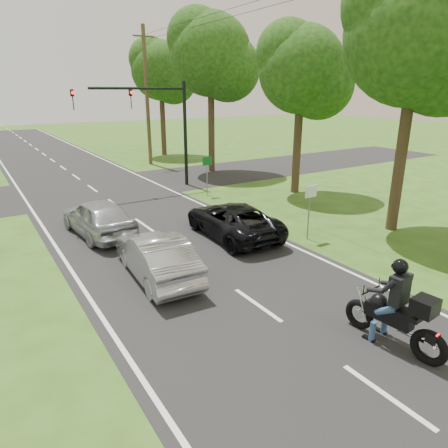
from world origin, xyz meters
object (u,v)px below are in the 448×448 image
(silver_suv, at_px, (98,217))
(traffic_signal, at_px, (155,116))
(dark_suv, at_px, (232,220))
(motorcycle_rider, at_px, (398,313))
(utility_pole_far, at_px, (147,96))
(silver_sedan, at_px, (157,256))
(sign_green, at_px, (207,167))
(sign_white, at_px, (310,199))

(silver_suv, xyz_separation_m, traffic_signal, (5.29, 6.21, 3.38))
(dark_suv, distance_m, traffic_signal, 9.83)
(motorcycle_rider, xyz_separation_m, dark_suv, (0.94, 7.93, -0.15))
(motorcycle_rider, bearing_deg, utility_pole_far, 74.13)
(dark_suv, distance_m, silver_suv, 5.28)
(dark_suv, xyz_separation_m, silver_sedan, (-3.99, -1.83, 0.03))
(dark_suv, height_order, sign_green, sign_green)
(dark_suv, bearing_deg, sign_green, -109.13)
(traffic_signal, height_order, sign_white, traffic_signal)
(motorcycle_rider, distance_m, sign_green, 14.49)
(dark_suv, bearing_deg, silver_sedan, 27.41)
(utility_pole_far, bearing_deg, traffic_signal, -109.68)
(sign_white, bearing_deg, dark_suv, 140.60)
(dark_suv, xyz_separation_m, utility_pole_far, (3.77, 17.15, 4.41))
(sign_green, bearing_deg, utility_pole_far, 83.27)
(dark_suv, height_order, sign_white, sign_white)
(motorcycle_rider, distance_m, utility_pole_far, 25.87)
(motorcycle_rider, relative_size, silver_suv, 0.56)
(utility_pole_far, height_order, sign_green, utility_pole_far)
(traffic_signal, bearing_deg, utility_pole_far, 70.32)
(motorcycle_rider, xyz_separation_m, utility_pole_far, (4.71, 25.08, 4.26))
(silver_suv, xyz_separation_m, utility_pole_far, (8.15, 14.21, 4.33))
(silver_sedan, bearing_deg, dark_suv, -151.58)
(utility_pole_far, bearing_deg, silver_sedan, -112.23)
(utility_pole_far, bearing_deg, sign_white, -94.51)
(motorcycle_rider, bearing_deg, traffic_signal, 78.59)
(sign_green, bearing_deg, silver_suv, -155.02)
(motorcycle_rider, bearing_deg, silver_suv, 102.34)
(utility_pole_far, bearing_deg, silver_suv, -119.84)
(silver_sedan, xyz_separation_m, traffic_signal, (4.90, 10.98, 3.43))
(sign_green, bearing_deg, traffic_signal, 117.38)
(traffic_signal, distance_m, sign_green, 4.24)
(silver_suv, relative_size, traffic_signal, 0.68)
(dark_suv, height_order, traffic_signal, traffic_signal)
(silver_sedan, bearing_deg, utility_pole_far, -108.42)
(motorcycle_rider, relative_size, utility_pole_far, 0.25)
(traffic_signal, bearing_deg, silver_sedan, -114.04)
(motorcycle_rider, distance_m, silver_sedan, 6.82)
(silver_sedan, height_order, sign_green, sign_green)
(traffic_signal, xyz_separation_m, sign_white, (1.36, -11.02, -2.54))
(silver_sedan, bearing_deg, sign_white, -176.54)
(silver_sedan, distance_m, silver_suv, 4.79)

